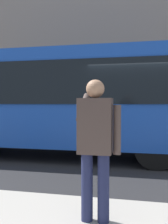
{
  "coord_description": "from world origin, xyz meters",
  "views": [
    {
      "loc": [
        -0.1,
        7.44,
        1.57
      ],
      "look_at": [
        1.57,
        0.12,
        1.33
      ],
      "focal_mm": 43.1,
      "sensor_mm": 36.0,
      "label": 1
    }
  ],
  "objects": [
    {
      "name": "ground_plane",
      "position": [
        0.0,
        0.0,
        0.0
      ],
      "size": [
        60.0,
        60.0,
        0.0
      ],
      "primitive_type": "plane",
      "color": "#232326"
    },
    {
      "name": "building_facade_far",
      "position": [
        -0.02,
        -6.8,
        5.99
      ],
      "size": [
        28.0,
        1.55,
        12.0
      ],
      "color": "gray",
      "rests_on": "ground_plane"
    },
    {
      "name": "pedestrian_photographer",
      "position": [
        0.47,
        4.3,
        1.14
      ],
      "size": [
        0.53,
        0.52,
        1.7
      ],
      "color": "#1E2347",
      "rests_on": "sidewalk_curb"
    },
    {
      "name": "red_bus",
      "position": [
        2.67,
        -0.19,
        1.68
      ],
      "size": [
        9.05,
        2.54,
        3.08
      ],
      "color": "#1947AD",
      "rests_on": "ground_plane"
    }
  ]
}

